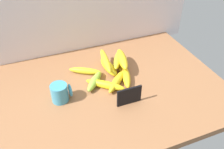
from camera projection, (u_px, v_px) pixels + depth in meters
The scene contains 13 objects.
counter_top at pixel (106, 92), 113.65cm from camera, with size 110.00×76.00×3.00cm, color #8F5E3B.
chalkboard_sign at pixel (129, 96), 103.22cm from camera, with size 11.00×1.80×8.40cm.
coffee_mug at pixel (60, 93), 104.75cm from camera, with size 8.83×7.33×8.14cm.
banana_0 at pixel (117, 81), 114.35cm from camera, with size 17.02×3.60×3.60cm, color yellow.
banana_1 at pixel (95, 81), 114.34cm from camera, with size 15.04×3.77×3.77cm, color #8EB83B.
banana_2 at pixel (120, 65), 124.65cm from camera, with size 20.67×3.51×3.51cm, color #B3861D.
banana_3 at pixel (126, 77), 116.93cm from camera, with size 15.47×3.64×3.64cm, color yellow.
banana_4 at pixel (108, 67), 122.98cm from camera, with size 15.92×4.40×4.40cm, color yellow.
banana_5 at pixel (105, 85), 112.56cm from camera, with size 18.76×3.57×3.57cm, color yellow.
banana_6 at pixel (85, 71), 121.18cm from camera, with size 16.13×3.24×3.24cm, color gold.
banana_7 at pixel (106, 60), 120.58cm from camera, with size 20.24×3.29×3.29cm, color gold.
banana_8 at pixel (117, 60), 122.65cm from camera, with size 15.80×3.31×3.31cm, color gold.
banana_9 at pixel (122, 59), 122.16cm from camera, with size 17.29×4.37×4.37cm, color yellow.
Camera 1 is at (-28.97, -80.05, 77.26)cm, focal length 39.36 mm.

